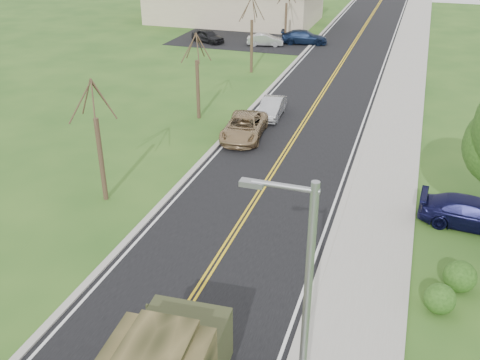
% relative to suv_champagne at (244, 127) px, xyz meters
% --- Properties ---
extents(road, '(8.00, 120.00, 0.01)m').
position_rel_suv_champagne_xyz_m(road, '(3.00, 20.34, -0.69)').
color(road, black).
rests_on(road, ground).
extents(curb_right, '(0.30, 120.00, 0.12)m').
position_rel_suv_champagne_xyz_m(curb_right, '(7.15, 20.34, -0.64)').
color(curb_right, '#9E998E').
rests_on(curb_right, ground).
extents(sidewalk_right, '(3.20, 120.00, 0.10)m').
position_rel_suv_champagne_xyz_m(sidewalk_right, '(8.90, 20.34, -0.65)').
color(sidewalk_right, '#9E998E').
rests_on(sidewalk_right, ground).
extents(curb_left, '(0.30, 120.00, 0.10)m').
position_rel_suv_champagne_xyz_m(curb_left, '(-1.15, 20.34, -0.65)').
color(curb_left, '#9E998E').
rests_on(curb_left, ground).
extents(street_light, '(1.65, 0.22, 8.00)m').
position_rel_suv_champagne_xyz_m(street_light, '(7.90, -20.16, 3.73)').
color(street_light, gray).
rests_on(street_light, ground).
extents(bare_tree_a, '(1.93, 2.26, 6.08)m').
position_rel_suv_champagne_xyz_m(bare_tree_a, '(-4.00, -9.66, 1.93)').
color(bare_tree_a, '#38281C').
rests_on(bare_tree_a, ground).
extents(bare_tree_b, '(1.83, 2.14, 5.73)m').
position_rel_suv_champagne_xyz_m(bare_tree_b, '(-4.00, 2.34, 1.78)').
color(bare_tree_b, '#38281C').
rests_on(bare_tree_b, ground).
extents(bare_tree_c, '(2.04, 2.39, 6.42)m').
position_rel_suv_champagne_xyz_m(bare_tree_c, '(-4.00, 14.34, 2.08)').
color(bare_tree_c, '#38281C').
rests_on(bare_tree_c, ground).
extents(bare_tree_d, '(1.88, 2.20, 5.91)m').
position_rel_suv_champagne_xyz_m(bare_tree_d, '(-4.00, 26.34, 1.85)').
color(bare_tree_d, '#38281C').
rests_on(bare_tree_d, ground).
extents(suv_champagne, '(2.82, 5.22, 1.39)m').
position_rel_suv_champagne_xyz_m(suv_champagne, '(0.00, 0.00, 0.00)').
color(suv_champagne, '#977C55').
rests_on(suv_champagne, ground).
extents(sedan_silver, '(1.55, 3.98, 1.29)m').
position_rel_suv_champagne_xyz_m(sedan_silver, '(0.64, 4.13, -0.05)').
color(sedan_silver, '#A8A9AD').
rests_on(sedan_silver, ground).
extents(pickup_navy, '(4.69, 2.11, 1.33)m').
position_rel_suv_champagne_xyz_m(pickup_navy, '(12.87, -6.72, -0.03)').
color(pickup_navy, black).
rests_on(pickup_navy, ground).
extents(lot_car_dark, '(4.17, 2.98, 1.32)m').
position_rel_suv_champagne_xyz_m(lot_car_dark, '(-11.85, 23.95, -0.04)').
color(lot_car_dark, black).
rests_on(lot_car_dark, ground).
extents(lot_car_silver, '(3.93, 2.08, 1.23)m').
position_rel_suv_champagne_xyz_m(lot_car_silver, '(-5.63, 24.38, -0.08)').
color(lot_car_silver, '#B8B7BC').
rests_on(lot_car_silver, ground).
extents(lot_car_navy, '(5.11, 2.77, 1.41)m').
position_rel_suv_champagne_xyz_m(lot_car_navy, '(-2.00, 26.53, 0.01)').
color(lot_car_navy, '#0D1932').
rests_on(lot_car_navy, ground).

